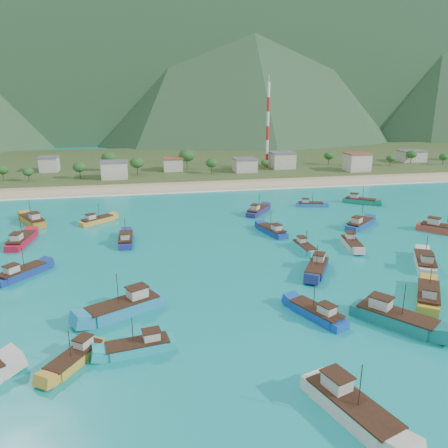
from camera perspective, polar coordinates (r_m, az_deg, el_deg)
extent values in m
plane|color=#0B807D|center=(92.57, 2.04, -4.93)|extent=(600.00, 600.00, 0.00)
cube|color=beige|center=(167.50, -4.03, 4.90)|extent=(400.00, 18.00, 1.20)
cube|color=#385123|center=(227.25, -5.94, 7.96)|extent=(400.00, 110.00, 2.40)
cube|color=white|center=(158.28, -3.60, 4.21)|extent=(400.00, 2.50, 0.08)
cube|color=slate|center=(625.17, -25.16, 24.06)|extent=(1400.00, 160.00, 260.00)
cube|color=#385942|center=(507.86, 5.59, 24.05)|extent=(1100.00, 160.00, 200.00)
cube|color=#284C2D|center=(386.55, -15.06, 22.22)|extent=(800.00, 160.00, 150.00)
cone|color=#284C2D|center=(395.29, 0.83, 24.07)|extent=(280.00, 280.00, 170.00)
cone|color=#284C2D|center=(480.12, 27.24, 23.48)|extent=(280.00, 280.00, 210.00)
cube|color=beige|center=(205.26, -21.85, 7.23)|extent=(7.37, 8.05, 5.97)
cube|color=beige|center=(179.81, -14.10, 6.82)|extent=(9.92, 7.70, 6.49)
cube|color=beige|center=(193.56, -6.70, 7.68)|extent=(8.07, 6.73, 5.21)
cube|color=beige|center=(190.83, 2.72, 7.66)|extent=(9.17, 9.25, 5.31)
cube|color=beige|center=(201.49, 7.60, 8.23)|extent=(10.04, 9.68, 6.76)
cube|color=beige|center=(200.72, 16.98, 7.69)|extent=(9.56, 8.50, 7.27)
cube|color=beige|center=(238.49, 23.29, 8.12)|extent=(11.79, 8.44, 5.05)
cylinder|color=red|center=(202.27, 5.61, 8.24)|extent=(1.20, 1.20, 6.20)
cylinder|color=white|center=(201.47, 5.66, 9.99)|extent=(1.20, 1.20, 6.20)
cylinder|color=red|center=(200.85, 5.71, 11.74)|extent=(1.20, 1.20, 6.20)
cylinder|color=white|center=(200.42, 5.76, 13.51)|extent=(1.20, 1.20, 6.20)
cylinder|color=red|center=(200.19, 5.82, 15.28)|extent=(1.20, 1.20, 6.20)
cylinder|color=white|center=(200.14, 5.87, 17.05)|extent=(1.20, 1.20, 6.20)
cube|color=navy|center=(111.10, 6.25, -1.01)|extent=(5.59, 10.50, 1.83)
cube|color=beige|center=(108.97, 6.86, -0.47)|extent=(2.39, 2.70, 1.49)
cylinder|color=#382114|center=(110.70, 6.14, 0.54)|extent=(0.12, 0.12, 4.12)
cube|color=navy|center=(93.62, -24.83, -5.94)|extent=(9.00, 9.77, 1.87)
cube|color=beige|center=(91.94, -26.01, -5.36)|extent=(2.95, 3.00, 1.52)
cylinder|color=#382114|center=(92.88, -24.77, -4.10)|extent=(0.12, 0.12, 4.20)
cube|color=#B07C20|center=(129.87, -23.76, 0.33)|extent=(8.93, 11.97, 2.15)
cube|color=beige|center=(127.13, -23.52, 0.94)|extent=(3.22, 3.41, 1.74)
cylinder|color=#382114|center=(129.64, -24.03, 1.87)|extent=(0.12, 0.12, 4.83)
cube|color=#2767A8|center=(140.03, 11.25, 2.42)|extent=(8.80, 4.33, 1.54)
cube|color=beige|center=(139.43, 10.58, 2.99)|extent=(2.22, 1.94, 1.25)
cylinder|color=#382114|center=(139.53, 11.50, 3.41)|extent=(0.12, 0.12, 3.46)
cube|color=#157570|center=(73.15, 21.58, -11.67)|extent=(10.87, 12.57, 2.35)
cube|color=beige|center=(72.98, 19.80, -9.67)|extent=(3.66, 3.77, 1.91)
cylinder|color=#382114|center=(71.29, 22.46, -9.10)|extent=(0.12, 0.12, 5.28)
cube|color=beige|center=(105.31, 16.34, -2.62)|extent=(4.60, 10.03, 1.76)
cube|color=beige|center=(106.62, 16.12, -1.47)|extent=(2.15, 2.49, 1.43)
cylinder|color=#382114|center=(103.94, 16.55, -1.24)|extent=(0.12, 0.12, 3.96)
cube|color=gold|center=(63.18, -18.93, -16.48)|extent=(7.48, 9.27, 1.69)
cube|color=beige|center=(63.56, -17.90, -14.53)|extent=(2.60, 2.71, 1.38)
cylinder|color=#382114|center=(61.43, -19.51, -14.54)|extent=(0.12, 0.12, 3.81)
cube|color=#B93F2F|center=(124.47, 26.71, -0.72)|extent=(10.74, 10.92, 2.15)
cube|color=beige|center=(124.28, 25.74, 0.33)|extent=(3.42, 3.44, 1.75)
cylinder|color=#382114|center=(123.50, 27.23, 0.78)|extent=(0.12, 0.12, 4.84)
cube|color=#2EB6BD|center=(100.66, 10.50, -3.15)|extent=(3.14, 8.95, 1.60)
cube|color=beige|center=(101.73, 10.12, -2.06)|extent=(1.73, 2.10, 1.30)
cylinder|color=#382114|center=(99.39, 10.70, -1.84)|extent=(0.12, 0.12, 3.60)
cube|color=navy|center=(88.79, 12.01, -5.87)|extent=(8.34, 10.79, 1.95)
cube|color=beige|center=(90.17, 12.30, -4.33)|extent=(2.95, 3.11, 1.58)
cylinder|color=#382114|center=(87.07, 12.07, -4.09)|extent=(0.12, 0.12, 4.39)
cube|color=navy|center=(106.39, -12.70, -2.11)|extent=(3.23, 10.46, 1.89)
cube|color=beige|center=(103.84, -12.80, -1.59)|extent=(1.94, 2.39, 1.54)
cylinder|color=#382114|center=(106.03, -12.79, -0.44)|extent=(0.12, 0.12, 4.26)
cube|color=#B9132E|center=(113.40, -24.92, -2.08)|extent=(4.89, 11.72, 2.07)
cube|color=beige|center=(110.81, -25.46, -1.55)|extent=(2.42, 2.84, 1.68)
cylinder|color=#382114|center=(113.03, -25.01, -0.36)|extent=(0.12, 0.12, 4.65)
cube|color=teal|center=(73.31, -13.01, -10.80)|extent=(13.16, 9.35, 2.34)
cube|color=beige|center=(73.39, -11.26, -8.80)|extent=(3.69, 3.45, 1.90)
cylinder|color=#382114|center=(71.39, -13.74, -8.23)|extent=(0.12, 0.12, 5.26)
cube|color=beige|center=(99.11, 24.73, -4.64)|extent=(8.56, 11.65, 2.08)
cube|color=beige|center=(96.29, 25.00, -4.08)|extent=(3.10, 3.30, 1.69)
cylinder|color=#382114|center=(98.63, 24.93, -2.67)|extent=(0.12, 0.12, 4.69)
cube|color=navy|center=(129.52, 4.48, 1.63)|extent=(9.05, 10.27, 1.93)
cube|color=beige|center=(127.15, 4.11, 2.17)|extent=(3.02, 3.10, 1.57)
cylinder|color=#382114|center=(129.29, 4.61, 3.03)|extent=(0.12, 0.12, 4.34)
cube|color=beige|center=(53.74, 16.41, -22.42)|extent=(7.58, 13.17, 2.30)
cube|color=beige|center=(53.88, 14.53, -19.35)|extent=(3.11, 3.46, 1.87)
cylinder|color=#382114|center=(51.13, 17.37, -19.53)|extent=(0.12, 0.12, 5.17)
cube|color=#19A4B1|center=(63.39, -11.20, -15.67)|extent=(9.95, 4.32, 1.75)
cube|color=beige|center=(62.81, -9.45, -14.21)|extent=(2.44, 2.09, 1.42)
cylinder|color=#382114|center=(61.87, -11.86, -13.51)|extent=(0.12, 0.12, 3.94)
cube|color=#197D61|center=(147.80, 17.40, 2.79)|extent=(10.25, 8.59, 1.89)
cube|color=beige|center=(147.69, 16.64, 3.53)|extent=(3.04, 2.93, 1.54)
cylinder|color=#382114|center=(147.06, 17.73, 3.93)|extent=(0.12, 0.12, 4.26)
cube|color=gold|center=(83.39, 25.09, -8.64)|extent=(9.31, 11.32, 2.08)
cube|color=beige|center=(80.50, 25.26, -8.09)|extent=(3.21, 3.33, 1.69)
cylinder|color=#382114|center=(82.70, 25.38, -6.33)|extent=(0.12, 0.12, 4.68)
cube|color=gold|center=(124.65, -16.19, 0.36)|extent=(9.36, 8.18, 1.75)
cube|color=beige|center=(123.23, -17.01, 0.88)|extent=(2.82, 2.74, 1.43)
cylinder|color=#382114|center=(124.20, -16.09, 1.68)|extent=(0.12, 0.12, 3.95)
cube|color=navy|center=(121.32, 17.36, -0.12)|extent=(10.61, 9.36, 1.99)
cube|color=beige|center=(118.84, 17.00, 0.48)|extent=(3.20, 3.12, 1.62)
cylinder|color=#382114|center=(121.03, 17.61, 1.41)|extent=(0.12, 0.12, 4.49)
cube|color=#1349AE|center=(72.01, 11.91, -11.47)|extent=(7.07, 10.54, 1.86)
cube|color=beige|center=(70.04, 13.27, -10.85)|extent=(2.68, 2.90, 1.51)
cylinder|color=#382114|center=(71.00, 11.71, -9.15)|extent=(0.12, 0.12, 4.18)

